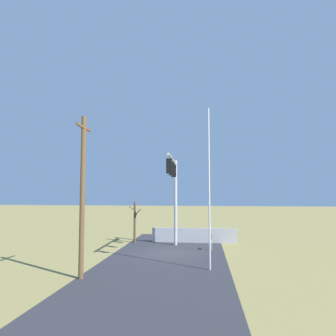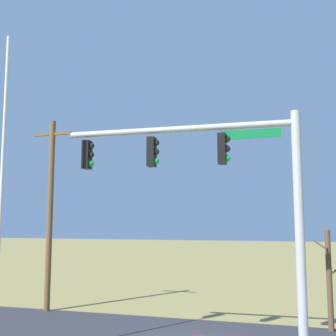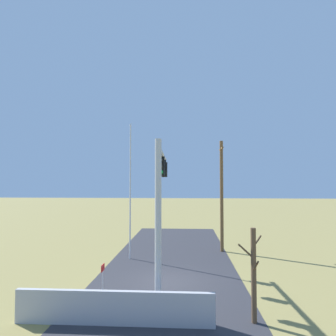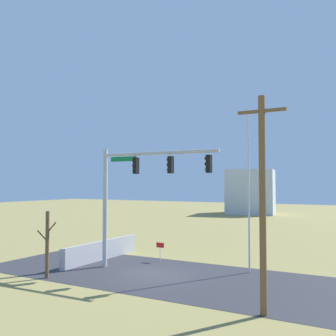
# 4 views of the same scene
# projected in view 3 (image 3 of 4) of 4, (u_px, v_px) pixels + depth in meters

# --- Properties ---
(ground_plane) EXTENTS (160.00, 160.00, 0.00)m
(ground_plane) POSITION_uv_depth(u_px,v_px,m) (167.00, 282.00, 15.99)
(ground_plane) COLOR olive
(road_surface) EXTENTS (28.00, 8.00, 0.01)m
(road_surface) POSITION_uv_depth(u_px,v_px,m) (171.00, 262.00, 19.98)
(road_surface) COLOR #2D2D33
(road_surface) RESTS_ON ground_plane
(sidewalk_corner) EXTENTS (6.00, 6.00, 0.01)m
(sidewalk_corner) POSITION_uv_depth(u_px,v_px,m) (156.00, 321.00, 11.51)
(sidewalk_corner) COLOR #B7B5AD
(sidewalk_corner) RESTS_ON ground_plane
(retaining_fence) EXTENTS (0.20, 7.48, 1.26)m
(retaining_fence) POSITION_uv_depth(u_px,v_px,m) (114.00, 308.00, 11.19)
(retaining_fence) COLOR #A8A8AD
(retaining_fence) RESTS_ON ground_plane
(signal_mast) EXTENTS (7.50, 0.54, 7.14)m
(signal_mast) POSITION_uv_depth(u_px,v_px,m) (161.00, 186.00, 14.90)
(signal_mast) COLOR #B2B5BA
(signal_mast) RESTS_ON ground_plane
(flagpole) EXTENTS (0.10, 0.10, 9.38)m
(flagpole) POSITION_uv_depth(u_px,v_px,m) (130.00, 191.00, 21.01)
(flagpole) COLOR silver
(flagpole) RESTS_ON ground_plane
(utility_pole) EXTENTS (1.90, 0.26, 8.46)m
(utility_pole) POSITION_uv_depth(u_px,v_px,m) (222.00, 194.00, 23.15)
(utility_pole) COLOR brown
(utility_pole) RESTS_ON ground_plane
(bare_tree) EXTENTS (1.27, 1.02, 3.56)m
(bare_tree) POSITION_uv_depth(u_px,v_px,m) (254.00, 273.00, 11.43)
(bare_tree) COLOR brown
(bare_tree) RESTS_ON ground_plane
(open_sign) EXTENTS (0.56, 0.04, 1.22)m
(open_sign) POSITION_uv_depth(u_px,v_px,m) (103.00, 271.00, 14.90)
(open_sign) COLOR silver
(open_sign) RESTS_ON ground_plane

